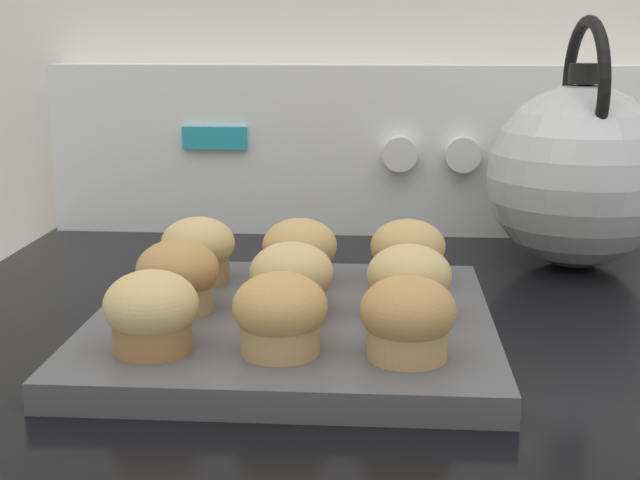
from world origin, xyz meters
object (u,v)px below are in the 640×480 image
at_px(muffin_r0_c0, 151,312).
at_px(muffin_r1_c0, 178,276).
at_px(muffin_r2_c0, 198,250).
at_px(muffin_r0_c1, 280,314).
at_px(muffin_r2_c1, 300,251).
at_px(muffin_r0_c2, 408,319).
at_px(tea_kettle, 579,172).
at_px(muffin_r1_c1, 292,279).
at_px(muffin_pan, 293,326).
at_px(muffin_r1_c2, 409,282).
at_px(muffin_r2_c2, 408,253).

height_order(muffin_r0_c0, muffin_r1_c0, same).
xyz_separation_m(muffin_r0_c0, muffin_r1_c0, (-0.00, 0.09, 0.00)).
bearing_deg(muffin_r1_c0, muffin_r2_c0, 91.19).
height_order(muffin_r0_c1, muffin_r2_c1, same).
bearing_deg(muffin_r2_c0, muffin_r0_c2, -44.87).
bearing_deg(muffin_r0_c1, muffin_r2_c0, 117.90).
relative_size(muffin_r0_c2, tea_kettle, 0.26).
bearing_deg(muffin_r1_c0, muffin_r0_c0, -88.41).
distance_m(muffin_r0_c0, tea_kettle, 0.50).
height_order(muffin_r0_c0, muffin_r2_c0, same).
xyz_separation_m(muffin_r1_c0, muffin_r1_c1, (0.09, -0.00, 0.00)).
height_order(muffin_pan, muffin_r2_c0, muffin_r2_c0).
relative_size(muffin_r0_c0, muffin_r1_c2, 1.00).
distance_m(muffin_r0_c1, muffin_r2_c0, 0.20).
xyz_separation_m(muffin_r1_c0, muffin_r2_c1, (0.09, 0.09, 0.00)).
distance_m(muffin_r1_c2, muffin_r2_c0, 0.21).
xyz_separation_m(muffin_r2_c2, tea_kettle, (0.18, 0.16, 0.05)).
height_order(muffin_r0_c2, muffin_r1_c0, same).
distance_m(muffin_r1_c0, muffin_r2_c0, 0.09).
xyz_separation_m(muffin_r0_c0, muffin_r2_c2, (0.18, 0.18, 0.00)).
xyz_separation_m(muffin_r0_c1, muffin_r1_c0, (-0.09, 0.09, 0.00)).
bearing_deg(muffin_pan, muffin_r1_c2, -0.58).
relative_size(muffin_r2_c1, tea_kettle, 0.26).
relative_size(muffin_r1_c0, muffin_r1_c1, 1.00).
relative_size(muffin_pan, muffin_r2_c1, 4.75).
distance_m(muffin_r1_c1, muffin_r2_c0, 0.13).
bearing_deg(muffin_r1_c2, muffin_r2_c1, 135.97).
xyz_separation_m(muffin_pan, muffin_r2_c1, (-0.00, 0.09, 0.04)).
distance_m(muffin_pan, tea_kettle, 0.38).
height_order(muffin_pan, muffin_r1_c0, muffin_r1_c0).
height_order(muffin_r2_c0, muffin_r2_c1, same).
distance_m(muffin_r1_c0, muffin_r2_c2, 0.21).
bearing_deg(muffin_r1_c1, muffin_r2_c0, 136.14).
distance_m(muffin_r2_c1, muffin_r2_c2, 0.10).
xyz_separation_m(muffin_r1_c1, muffin_r1_c2, (0.09, -0.00, 0.00)).
bearing_deg(muffin_r1_c2, tea_kettle, 54.83).
xyz_separation_m(muffin_r0_c2, muffin_r1_c0, (-0.18, 0.09, 0.00)).
bearing_deg(tea_kettle, muffin_r2_c1, -149.10).
relative_size(muffin_pan, muffin_r1_c2, 4.75).
bearing_deg(muffin_r1_c2, muffin_pan, 179.42).
bearing_deg(muffin_r0_c1, muffin_r1_c1, 90.81).
relative_size(muffin_r1_c1, muffin_r2_c2, 1.00).
bearing_deg(muffin_r0_c0, muffin_r1_c2, 26.41).
distance_m(muffin_r0_c1, muffin_r2_c2, 0.20).
bearing_deg(muffin_r2_c0, muffin_r0_c1, -62.10).
height_order(muffin_r1_c1, muffin_r2_c1, same).
bearing_deg(muffin_r0_c2, tea_kettle, 62.16).
xyz_separation_m(muffin_r0_c2, muffin_r1_c2, (0.00, 0.09, 0.00)).
xyz_separation_m(muffin_r0_c2, muffin_r1_c1, (-0.09, 0.09, 0.00)).
height_order(muffin_r0_c1, muffin_r1_c2, same).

